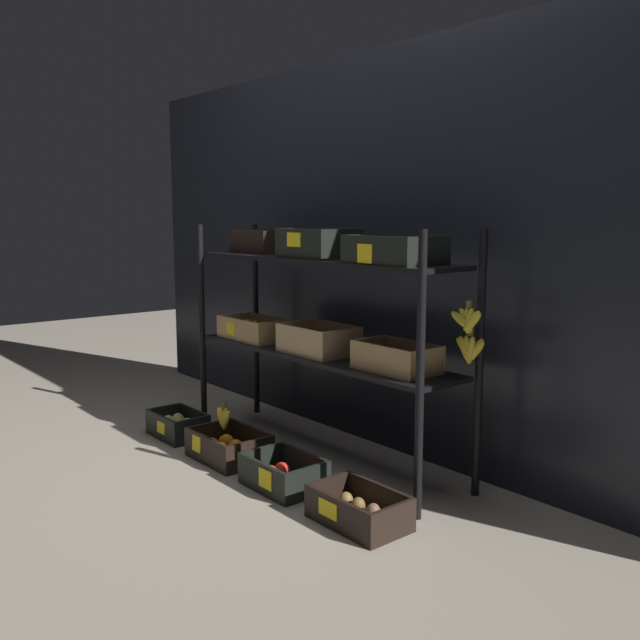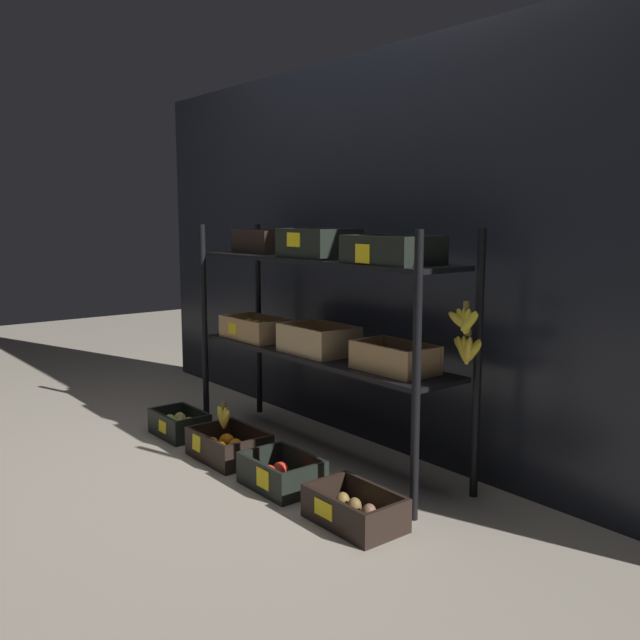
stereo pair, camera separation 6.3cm
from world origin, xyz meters
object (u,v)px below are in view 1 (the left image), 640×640
object	(u,v)px
display_rack	(323,306)
crate_ground_pear	(178,426)
crate_ground_orange	(229,449)
crate_ground_apple_red	(284,476)
crate_ground_kiwi	(359,511)
banana_bunch_loose	(224,418)

from	to	relation	value
display_rack	crate_ground_pear	xyz separation A→B (m)	(-0.69, -0.38, -0.65)
display_rack	crate_ground_pear	size ratio (longest dim) A/B	5.37
display_rack	crate_ground_pear	distance (m)	1.02
crate_ground_orange	crate_ground_apple_red	distance (m)	0.43
crate_ground_pear	crate_ground_kiwi	bearing A→B (deg)	0.75
crate_ground_kiwi	banana_bunch_loose	world-z (taller)	banana_bunch_loose
crate_ground_pear	crate_ground_apple_red	bearing A→B (deg)	0.80
crate_ground_pear	crate_ground_orange	world-z (taller)	crate_ground_orange
display_rack	crate_ground_orange	xyz separation A→B (m)	(-0.24, -0.36, -0.66)
crate_ground_kiwi	crate_ground_pear	bearing A→B (deg)	-179.25
crate_ground_kiwi	banana_bunch_loose	distance (m)	0.92
display_rack	banana_bunch_loose	bearing A→B (deg)	-126.49
crate_ground_orange	crate_ground_apple_red	size ratio (longest dim) A/B	1.10
crate_ground_kiwi	crate_ground_orange	bearing A→B (deg)	179.82
crate_ground_apple_red	banana_bunch_loose	distance (m)	0.48
crate_ground_kiwi	crate_ground_apple_red	bearing A→B (deg)	-179.35
crate_ground_pear	banana_bunch_loose	distance (m)	0.44
crate_ground_apple_red	crate_ground_kiwi	distance (m)	0.45
display_rack	crate_ground_apple_red	bearing A→B (deg)	-62.59
crate_ground_orange	banana_bunch_loose	distance (m)	0.14
display_rack	crate_ground_apple_red	distance (m)	0.78
display_rack	banana_bunch_loose	distance (m)	0.69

